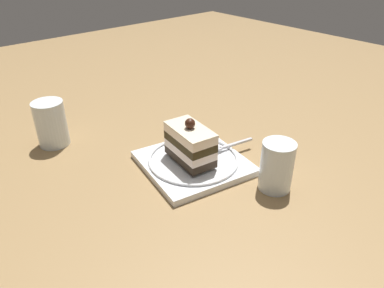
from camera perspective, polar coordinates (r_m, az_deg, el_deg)
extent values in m
plane|color=olive|center=(0.75, 0.67, -3.20)|extent=(2.40, 2.40, 0.00)
cube|color=white|center=(0.74, 0.00, -2.84)|extent=(0.23, 0.23, 0.01)
torus|color=white|center=(0.74, 0.00, -2.21)|extent=(0.21, 0.21, 0.01)
cube|color=#2E2217|center=(0.72, -0.19, -1.89)|extent=(0.07, 0.11, 0.02)
cube|color=#F3DFCD|center=(0.72, -0.19, -0.75)|extent=(0.07, 0.11, 0.02)
cube|color=#2E250E|center=(0.71, -0.19, 0.42)|extent=(0.07, 0.11, 0.02)
cube|color=#FAE2C4|center=(0.70, -0.20, 1.62)|extent=(0.07, 0.11, 0.02)
cube|color=#F2E0C1|center=(0.69, -0.20, 2.33)|extent=(0.07, 0.11, 0.00)
sphere|color=#371B10|center=(0.69, -0.12, 3.13)|extent=(0.02, 0.02, 0.02)
cube|color=silver|center=(0.78, 6.91, 0.08)|extent=(0.08, 0.02, 0.00)
cube|color=silver|center=(0.76, 4.02, -0.81)|extent=(0.02, 0.01, 0.00)
cube|color=silver|center=(0.75, 2.53, -1.04)|extent=(0.02, 0.01, 0.00)
cube|color=silver|center=(0.75, 2.67, -1.15)|extent=(0.02, 0.01, 0.00)
cube|color=silver|center=(0.75, 2.80, -1.27)|extent=(0.02, 0.01, 0.00)
cube|color=silver|center=(0.75, 2.94, -1.38)|extent=(0.02, 0.01, 0.00)
cylinder|color=silver|center=(0.68, 13.09, -3.37)|extent=(0.06, 0.06, 0.09)
cylinder|color=black|center=(0.68, 13.01, -3.91)|extent=(0.05, 0.05, 0.07)
cylinder|color=silver|center=(0.85, -21.15, 2.99)|extent=(0.07, 0.07, 0.10)
cylinder|color=#B7232D|center=(0.86, -20.99, 2.23)|extent=(0.06, 0.06, 0.07)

